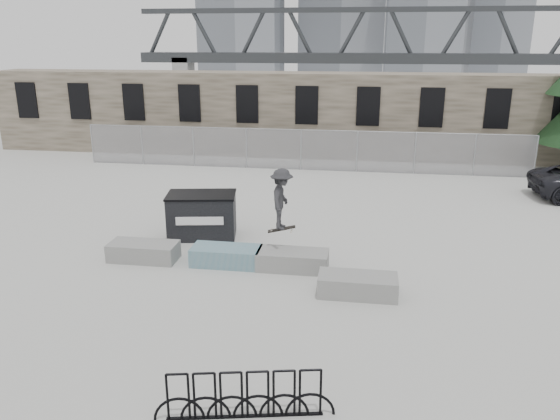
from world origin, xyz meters
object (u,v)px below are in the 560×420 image
object	(u,v)px
planter_center_right	(293,259)
bike_rack	(245,396)
planter_far_left	(143,251)
skateboarder	(282,199)
dumpster	(202,215)
planter_offset	(358,284)
planter_center_left	(226,255)

from	to	relation	value
planter_center_right	bike_rack	world-z (taller)	bike_rack
planter_far_left	skateboarder	xyz separation A→B (m)	(4.06, 0.37, 1.66)
dumpster	bike_rack	size ratio (longest dim) A/B	0.78
planter_center_right	bike_rack	bearing A→B (deg)	-89.85
planter_center_right	planter_offset	world-z (taller)	same
planter_far_left	planter_offset	world-z (taller)	same
planter_far_left	bike_rack	bearing A→B (deg)	-55.35
planter_offset	dumpster	size ratio (longest dim) A/B	0.83
planter_far_left	skateboarder	world-z (taller)	skateboarder
planter_center_right	dumpster	distance (m)	3.98
planter_center_right	bike_rack	xyz separation A→B (m)	(0.02, -6.45, 0.15)
planter_center_right	dumpster	size ratio (longest dim) A/B	0.83
planter_center_left	skateboarder	size ratio (longest dim) A/B	1.07
planter_center_right	skateboarder	world-z (taller)	skateboarder
dumpster	planter_center_left	bearing A→B (deg)	-68.10
bike_rack	planter_far_left	bearing A→B (deg)	124.65
planter_far_left	bike_rack	size ratio (longest dim) A/B	0.65
planter_center_right	dumpster	xyz separation A→B (m)	(-3.29, 2.20, 0.45)
planter_center_right	bike_rack	size ratio (longest dim) A/B	0.65
planter_offset	bike_rack	distance (m)	5.39
dumpster	skateboarder	xyz separation A→B (m)	(2.92, -1.84, 1.21)
planter_offset	dumpster	xyz separation A→B (m)	(-5.14, 3.59, 0.45)
planter_far_left	planter_offset	bearing A→B (deg)	-12.34
planter_center_right	planter_offset	xyz separation A→B (m)	(1.85, -1.39, 0.00)
planter_far_left	bike_rack	world-z (taller)	bike_rack
skateboarder	planter_center_right	bearing A→B (deg)	-133.33
planter_offset	dumpster	distance (m)	6.28
planter_center_right	bike_rack	distance (m)	6.45
planter_far_left	skateboarder	distance (m)	4.40
planter_center_right	skateboarder	xyz separation A→B (m)	(-0.37, 0.36, 1.66)
dumpster	planter_offset	bearing A→B (deg)	-44.97
planter_far_left	planter_center_right	size ratio (longest dim) A/B	1.00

